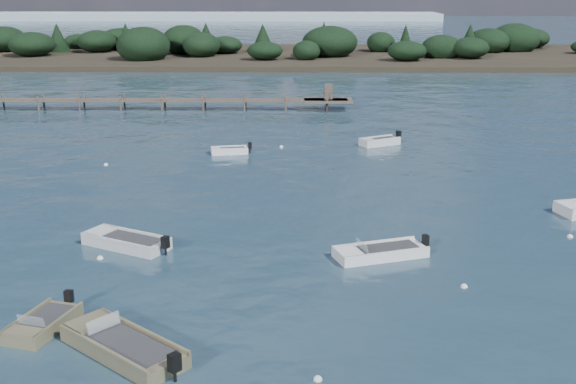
{
  "coord_description": "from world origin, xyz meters",
  "views": [
    {
      "loc": [
        0.47,
        -26.6,
        12.88
      ],
      "look_at": [
        0.11,
        14.0,
        1.0
      ],
      "focal_mm": 45.0,
      "sensor_mm": 36.0,
      "label": 1
    }
  ],
  "objects_px": {
    "dinghy_near_olive": "(123,349)",
    "tender_far_white": "(230,152)",
    "tender_far_grey_b": "(380,143)",
    "dinghy_extra_a": "(43,326)",
    "jetty": "(81,100)",
    "dinghy_mid_grey": "(126,243)",
    "dinghy_mid_white_a": "(380,254)"
  },
  "relations": [
    {
      "from": "dinghy_mid_white_a",
      "to": "dinghy_extra_a",
      "type": "distance_m",
      "value": 15.86
    },
    {
      "from": "dinghy_mid_white_a",
      "to": "tender_far_grey_b",
      "type": "bearing_deg",
      "value": 83.58
    },
    {
      "from": "dinghy_mid_white_a",
      "to": "jetty",
      "type": "bearing_deg",
      "value": 122.3
    },
    {
      "from": "dinghy_near_olive",
      "to": "jetty",
      "type": "bearing_deg",
      "value": 107.39
    },
    {
      "from": "tender_far_grey_b",
      "to": "dinghy_mid_white_a",
      "type": "xyz_separation_m",
      "value": [
        -2.82,
        -25.0,
        -0.03
      ]
    },
    {
      "from": "tender_far_grey_b",
      "to": "tender_far_white",
      "type": "xyz_separation_m",
      "value": [
        -12.04,
        -3.22,
        -0.03
      ]
    },
    {
      "from": "dinghy_mid_grey",
      "to": "dinghy_mid_white_a",
      "type": "height_order",
      "value": "dinghy_mid_grey"
    },
    {
      "from": "dinghy_mid_white_a",
      "to": "dinghy_extra_a",
      "type": "bearing_deg",
      "value": -150.75
    },
    {
      "from": "dinghy_mid_white_a",
      "to": "dinghy_extra_a",
      "type": "height_order",
      "value": "dinghy_extra_a"
    },
    {
      "from": "dinghy_near_olive",
      "to": "dinghy_mid_white_a",
      "type": "xyz_separation_m",
      "value": [
        10.32,
        9.59,
        -0.03
      ]
    },
    {
      "from": "dinghy_extra_a",
      "to": "dinghy_mid_white_a",
      "type": "bearing_deg",
      "value": 29.25
    },
    {
      "from": "dinghy_mid_grey",
      "to": "dinghy_mid_white_a",
      "type": "bearing_deg",
      "value": -5.82
    },
    {
      "from": "dinghy_mid_white_a",
      "to": "dinghy_extra_a",
      "type": "relative_size",
      "value": 1.33
    },
    {
      "from": "jetty",
      "to": "dinghy_near_olive",
      "type": "bearing_deg",
      "value": -72.61
    },
    {
      "from": "dinghy_near_olive",
      "to": "dinghy_mid_white_a",
      "type": "relative_size",
      "value": 1.06
    },
    {
      "from": "tender_far_grey_b",
      "to": "dinghy_extra_a",
      "type": "bearing_deg",
      "value": -116.95
    },
    {
      "from": "dinghy_extra_a",
      "to": "jetty",
      "type": "relative_size",
      "value": 0.06
    },
    {
      "from": "tender_far_grey_b",
      "to": "tender_far_white",
      "type": "bearing_deg",
      "value": -165.01
    },
    {
      "from": "dinghy_near_olive",
      "to": "tender_far_grey_b",
      "type": "bearing_deg",
      "value": 69.2
    },
    {
      "from": "dinghy_mid_grey",
      "to": "dinghy_extra_a",
      "type": "distance_m",
      "value": 9.12
    },
    {
      "from": "dinghy_near_olive",
      "to": "dinghy_extra_a",
      "type": "height_order",
      "value": "dinghy_near_olive"
    },
    {
      "from": "dinghy_near_olive",
      "to": "tender_far_white",
      "type": "bearing_deg",
      "value": 87.99
    },
    {
      "from": "dinghy_near_olive",
      "to": "dinghy_mid_white_a",
      "type": "distance_m",
      "value": 14.09
    },
    {
      "from": "dinghy_near_olive",
      "to": "jetty",
      "type": "distance_m",
      "value": 53.82
    },
    {
      "from": "dinghy_extra_a",
      "to": "jetty",
      "type": "bearing_deg",
      "value": 104.24
    },
    {
      "from": "dinghy_mid_white_a",
      "to": "jetty",
      "type": "relative_size",
      "value": 0.08
    },
    {
      "from": "tender_far_grey_b",
      "to": "dinghy_extra_a",
      "type": "distance_m",
      "value": 36.74
    },
    {
      "from": "dinghy_mid_grey",
      "to": "dinghy_near_olive",
      "type": "xyz_separation_m",
      "value": [
        2.34,
        -10.88,
        0.01
      ]
    },
    {
      "from": "dinghy_extra_a",
      "to": "dinghy_mid_grey",
      "type": "bearing_deg",
      "value": 82.58
    },
    {
      "from": "tender_far_grey_b",
      "to": "tender_far_white",
      "type": "relative_size",
      "value": 1.13
    },
    {
      "from": "tender_far_white",
      "to": "jetty",
      "type": "bearing_deg",
      "value": 130.69
    },
    {
      "from": "dinghy_near_olive",
      "to": "tender_far_grey_b",
      "type": "height_order",
      "value": "dinghy_near_olive"
    }
  ]
}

